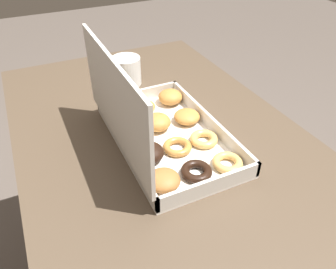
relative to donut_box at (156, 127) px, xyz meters
name	(u,v)px	position (x,y,z in m)	size (l,w,h in m)	color
dining_table	(157,164)	(0.05, -0.02, -0.17)	(1.09, 0.71, 0.78)	#4C3D2D
donut_box	(156,127)	(0.00, 0.00, 0.00)	(0.42, 0.25, 0.25)	silver
coffee_mug	(126,70)	(0.33, -0.04, 0.00)	(0.09, 0.09, 0.09)	white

